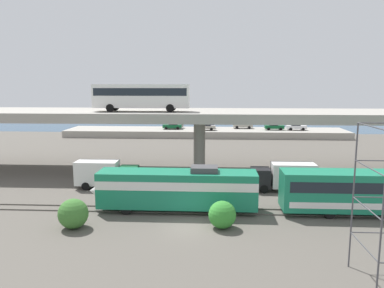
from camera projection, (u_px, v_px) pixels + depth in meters
ground_plane at (190, 227)px, 30.94m from camera, size 260.00×260.00×0.00m
rail_strip_near at (192, 213)px, 34.16m from camera, size 110.00×0.12×0.12m
rail_strip_far at (193, 208)px, 35.60m from camera, size 110.00×0.12×0.12m
train_locomotive at (170, 187)px, 34.66m from camera, size 15.28×3.04×4.18m
highway_overpass at (200, 116)px, 49.52m from camera, size 96.00×11.46×8.03m
transit_bus_on_overpass at (142, 95)px, 47.82m from camera, size 12.00×2.68×3.40m
service_truck_west at (285, 176)px, 41.26m from camera, size 6.80×2.46×3.04m
service_truck_east at (105, 173)px, 42.40m from camera, size 6.80×2.46×3.04m
pier_parking_lot at (206, 132)px, 85.06m from camera, size 61.42×10.15×1.47m
parked_car_0 at (174, 125)px, 87.19m from camera, size 4.27×1.95×1.50m
parked_car_1 at (296, 127)px, 83.06m from camera, size 4.28×1.84×1.50m
parked_car_2 at (205, 125)px, 86.85m from camera, size 4.03×1.89×1.50m
parked_car_3 at (205, 127)px, 82.94m from camera, size 4.57×1.98×1.50m
parked_car_4 at (274, 126)px, 83.53m from camera, size 4.17×1.90×1.50m
parked_car_5 at (243, 125)px, 86.26m from camera, size 4.42×1.95×1.50m
parked_car_6 at (172, 126)px, 84.87m from camera, size 4.15×1.90×1.50m
harbor_water at (208, 125)px, 107.85m from camera, size 140.00×36.00×0.01m
shrub_left at (73, 214)px, 30.58m from camera, size 2.41×2.41×2.41m
shrub_right at (222, 215)px, 30.61m from camera, size 2.23×2.23×2.23m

